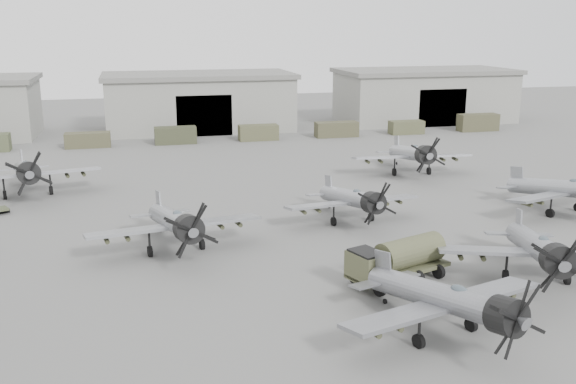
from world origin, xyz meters
name	(u,v)px	position (x,y,z in m)	size (l,w,h in m)	color
ground	(301,273)	(0.00, 0.00, 0.00)	(220.00, 220.00, 0.00)	#565654
hangar_center	(199,101)	(0.00, 61.96, 4.37)	(29.00, 14.80, 8.70)	gray
hangar_right	(424,95)	(38.00, 61.96, 4.37)	(29.00, 14.80, 8.70)	gray
support_truck_2	(88,140)	(-16.23, 50.00, 1.00)	(5.88, 2.20, 2.00)	#43422C
support_truck_3	(175,135)	(-4.64, 50.00, 1.16)	(5.66, 2.20, 2.32)	#353925
support_truck_4	(258,133)	(7.00, 50.00, 1.08)	(5.56, 2.20, 2.17)	#484930
support_truck_5	(337,129)	(18.65, 50.00, 1.10)	(6.25, 2.20, 2.19)	#42402B
support_truck_6	(406,127)	(29.64, 50.00, 0.98)	(5.10, 2.20, 1.97)	#474930
support_truck_7	(478,122)	(41.51, 50.00, 1.30)	(6.25, 2.20, 2.61)	#42412B
aircraft_near_1	(450,301)	(5.05, -10.86, 2.23)	(12.26, 11.04, 4.90)	gray
aircraft_near_2	(540,249)	(14.14, -5.30, 2.30)	(12.52, 11.30, 5.05)	gray
aircraft_mid_1	(176,223)	(-7.73, 5.76, 2.30)	(12.74, 11.47, 5.06)	gray
aircraft_mid_2	(354,199)	(7.00, 9.48, 2.08)	(11.52, 10.37, 4.58)	gray
aircraft_mid_3	(568,189)	(25.79, 7.58, 2.24)	(12.35, 11.12, 4.93)	gray
aircraft_far_0	(26,172)	(-20.36, 24.80, 2.49)	(13.80, 12.42, 5.48)	gray
aircraft_far_1	(413,154)	(19.08, 24.56, 2.37)	(13.09, 11.78, 5.21)	#A0A2A8
fuel_tanker	(398,258)	(5.64, -2.83, 1.57)	(7.49, 4.90, 2.75)	#484A30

